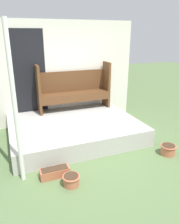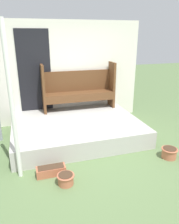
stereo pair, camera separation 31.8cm
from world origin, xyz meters
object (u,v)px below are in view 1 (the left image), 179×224
Objects in this scene: support_post at (15,108)px; planter_box_rect at (55,172)px; bench at (74,87)px; flower_pot_middle at (168,149)px; flower_pot_left at (71,180)px.

planter_box_rect is at bearing -13.80° from support_post.
flower_pot_middle is (1.19, -2.31, -0.84)m from bench.
support_post is at bearing 166.20° from planter_box_rect.
flower_pot_left is at bearing -174.68° from flower_pot_middle.
support_post is 1.40m from flower_pot_left.
bench reaches higher than flower_pot_middle.
planter_box_rect is (0.50, -0.12, -1.16)m from support_post.
bench is at bearing 64.17° from planter_box_rect.
flower_pot_middle is (2.06, 0.19, 0.01)m from flower_pot_left.
support_post reaches higher than flower_pot_middle.
planter_box_rect is (-0.19, 0.32, -0.02)m from flower_pot_left.
flower_pot_middle is 0.63× the size of planter_box_rect.
support_post is 8.68× the size of flower_pot_left.
bench is 2.59m from planter_box_rect.
planter_box_rect is (-1.06, -2.19, -0.88)m from bench.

